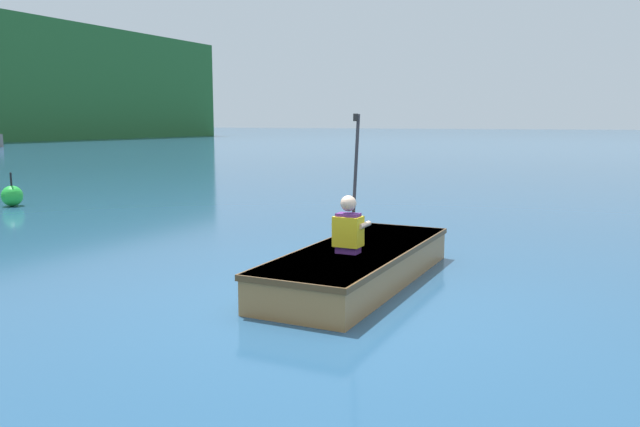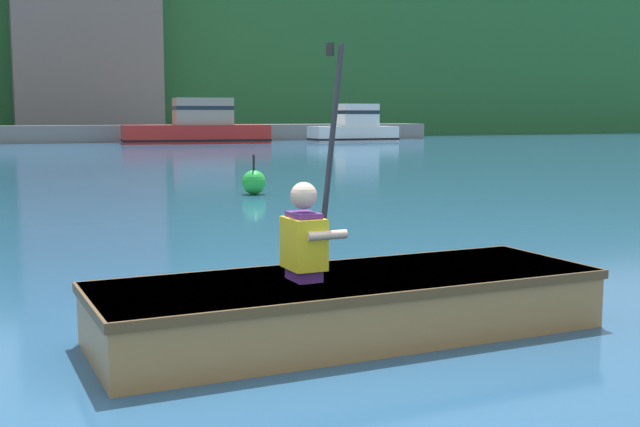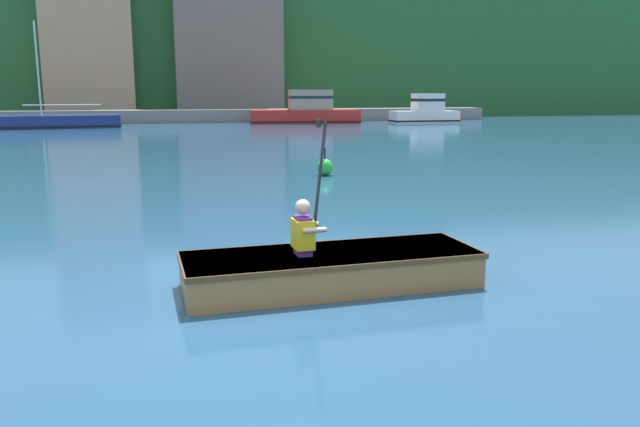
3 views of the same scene
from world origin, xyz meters
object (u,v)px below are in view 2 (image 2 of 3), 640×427
object	(u,v)px
moored_boat_dock_center_near	(355,128)
moored_boat_dock_west_inner	(198,127)
person_paddler	(306,234)
channel_buoy	(254,182)
rowboat_foreground	(356,301)

from	to	relation	value
moored_boat_dock_center_near	moored_boat_dock_west_inner	bearing A→B (deg)	173.57
person_paddler	channel_buoy	distance (m)	9.59
moored_boat_dock_center_near	person_paddler	size ratio (longest dim) A/B	3.24
person_paddler	moored_boat_dock_west_inner	bearing A→B (deg)	76.44
moored_boat_dock_west_inner	channel_buoy	distance (m)	27.20
moored_boat_dock_west_inner	channel_buoy	bearing A→B (deg)	-102.51
rowboat_foreground	channel_buoy	bearing A→B (deg)	75.54
rowboat_foreground	moored_boat_dock_center_near	bearing A→B (deg)	64.37
rowboat_foreground	channel_buoy	size ratio (longest dim) A/B	4.79
moored_boat_dock_west_inner	rowboat_foreground	xyz separation A→B (m)	(-8.25, -35.71, -0.60)
moored_boat_dock_west_inner	channel_buoy	xyz separation A→B (m)	(-5.89, -26.54, -0.60)
channel_buoy	moored_boat_dock_center_near	bearing A→B (deg)	60.78
moored_boat_dock_west_inner	person_paddler	xyz separation A→B (m)	(-8.61, -35.73, -0.14)
moored_boat_dock_west_inner	person_paddler	world-z (taller)	moored_boat_dock_west_inner
moored_boat_dock_center_near	rowboat_foreground	size ratio (longest dim) A/B	1.39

